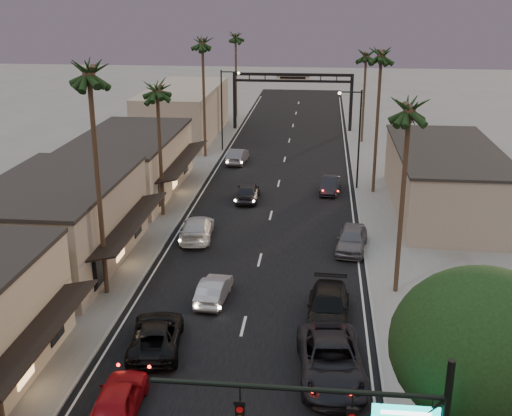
% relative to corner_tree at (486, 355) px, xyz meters
% --- Properties ---
extents(ground, '(200.00, 200.00, 0.00)m').
position_rel_corner_tree_xyz_m(ground, '(-9.48, 32.55, -5.98)').
color(ground, slate).
rests_on(ground, ground).
extents(road, '(14.00, 120.00, 0.02)m').
position_rel_corner_tree_xyz_m(road, '(-9.48, 37.55, -5.97)').
color(road, black).
rests_on(road, ground).
extents(sidewalk_left, '(5.00, 92.00, 0.12)m').
position_rel_corner_tree_xyz_m(sidewalk_left, '(-18.98, 44.55, -5.92)').
color(sidewalk_left, slate).
rests_on(sidewalk_left, ground).
extents(sidewalk_right, '(5.00, 92.00, 0.12)m').
position_rel_corner_tree_xyz_m(sidewalk_right, '(0.02, 44.55, -5.92)').
color(sidewalk_right, slate).
rests_on(sidewalk_right, ground).
extents(storefront_mid, '(8.00, 14.00, 5.50)m').
position_rel_corner_tree_xyz_m(storefront_mid, '(-22.48, 18.55, -3.23)').
color(storefront_mid, gray).
rests_on(storefront_mid, ground).
extents(storefront_far, '(8.00, 16.00, 5.00)m').
position_rel_corner_tree_xyz_m(storefront_far, '(-22.48, 34.55, -3.48)').
color(storefront_far, '#BFAE92').
rests_on(storefront_far, ground).
extents(storefront_dist, '(8.00, 20.00, 6.00)m').
position_rel_corner_tree_xyz_m(storefront_dist, '(-22.48, 57.55, -2.98)').
color(storefront_dist, gray).
rests_on(storefront_dist, ground).
extents(building_right, '(8.00, 18.00, 5.00)m').
position_rel_corner_tree_xyz_m(building_right, '(4.52, 32.55, -3.48)').
color(building_right, gray).
rests_on(building_right, ground).
extents(corner_tree, '(6.20, 6.20, 8.80)m').
position_rel_corner_tree_xyz_m(corner_tree, '(0.00, 0.00, 0.00)').
color(corner_tree, '#38281C').
rests_on(corner_tree, ground).
extents(arch, '(15.20, 0.40, 7.27)m').
position_rel_corner_tree_xyz_m(arch, '(-9.48, 62.55, -0.45)').
color(arch, black).
rests_on(arch, ground).
extents(streetlight_right, '(2.13, 0.30, 9.00)m').
position_rel_corner_tree_xyz_m(streetlight_right, '(-2.56, 37.55, -0.65)').
color(streetlight_right, black).
rests_on(streetlight_right, ground).
extents(streetlight_left, '(2.13, 0.30, 9.00)m').
position_rel_corner_tree_xyz_m(streetlight_left, '(-16.40, 50.55, -0.65)').
color(streetlight_left, black).
rests_on(streetlight_left, ground).
extents(palm_lb, '(3.20, 3.20, 15.20)m').
position_rel_corner_tree_xyz_m(palm_lb, '(-18.08, 14.55, 7.41)').
color(palm_lb, '#38281C').
rests_on(palm_lb, ground).
extents(palm_lc, '(3.20, 3.20, 12.20)m').
position_rel_corner_tree_xyz_m(palm_lc, '(-18.08, 28.55, 4.49)').
color(palm_lc, '#38281C').
rests_on(palm_lc, ground).
extents(palm_ld, '(3.20, 3.20, 14.20)m').
position_rel_corner_tree_xyz_m(palm_ld, '(-18.08, 47.55, 6.44)').
color(palm_ld, '#38281C').
rests_on(palm_ld, ground).
extents(palm_ra, '(3.20, 3.20, 13.20)m').
position_rel_corner_tree_xyz_m(palm_ra, '(-0.88, 16.55, 5.46)').
color(palm_ra, '#38281C').
rests_on(palm_ra, ground).
extents(palm_rb, '(3.20, 3.20, 14.20)m').
position_rel_corner_tree_xyz_m(palm_rb, '(-0.88, 36.55, 6.44)').
color(palm_rb, '#38281C').
rests_on(palm_rb, ground).
extents(palm_rc, '(3.20, 3.20, 12.20)m').
position_rel_corner_tree_xyz_m(palm_rc, '(-0.88, 56.55, 4.49)').
color(palm_rc, '#38281C').
rests_on(palm_rc, ground).
extents(palm_far, '(3.20, 3.20, 13.20)m').
position_rel_corner_tree_xyz_m(palm_far, '(-17.78, 70.55, 5.46)').
color(palm_far, '#38281C').
rests_on(palm_far, ground).
extents(oncoming_red, '(2.11, 4.77, 1.59)m').
position_rel_corner_tree_xyz_m(oncoming_red, '(-13.84, 3.41, -5.18)').
color(oncoming_red, maroon).
rests_on(oncoming_red, ground).
extents(oncoming_pickup, '(3.19, 5.68, 1.50)m').
position_rel_corner_tree_xyz_m(oncoming_pickup, '(-13.60, 8.91, -5.23)').
color(oncoming_pickup, black).
rests_on(oncoming_pickup, ground).
extents(oncoming_silver, '(1.74, 4.26, 1.37)m').
position_rel_corner_tree_xyz_m(oncoming_silver, '(-11.56, 14.41, -5.29)').
color(oncoming_silver, gray).
rests_on(oncoming_silver, ground).
extents(oncoming_white, '(2.70, 5.62, 1.58)m').
position_rel_corner_tree_xyz_m(oncoming_white, '(-14.42, 24.04, -5.19)').
color(oncoming_white, '#B1B1B1').
rests_on(oncoming_white, ground).
extents(oncoming_dgrey, '(1.96, 4.70, 1.59)m').
position_rel_corner_tree_xyz_m(oncoming_dgrey, '(-11.78, 33.28, -5.18)').
color(oncoming_dgrey, black).
rests_on(oncoming_dgrey, ground).
extents(oncoming_grey_far, '(1.92, 4.77, 1.54)m').
position_rel_corner_tree_xyz_m(oncoming_grey_far, '(-14.30, 45.53, -5.21)').
color(oncoming_grey_far, '#58575D').
rests_on(oncoming_grey_far, ground).
extents(curbside_near, '(3.52, 6.67, 1.79)m').
position_rel_corner_tree_xyz_m(curbside_near, '(-4.81, 7.21, -5.08)').
color(curbside_near, black).
rests_on(curbside_near, ground).
extents(curbside_black, '(2.53, 5.69, 1.62)m').
position_rel_corner_tree_xyz_m(curbside_black, '(-4.93, 12.71, -5.17)').
color(curbside_black, black).
rests_on(curbside_black, ground).
extents(curbside_grey, '(2.57, 5.07, 1.65)m').
position_rel_corner_tree_xyz_m(curbside_grey, '(-3.28, 22.92, -5.15)').
color(curbside_grey, '#56565B').
rests_on(curbside_grey, ground).
extents(curbside_far, '(1.98, 4.44, 1.42)m').
position_rel_corner_tree_xyz_m(curbside_far, '(-4.70, 36.28, -5.27)').
color(curbside_far, black).
rests_on(curbside_far, ground).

